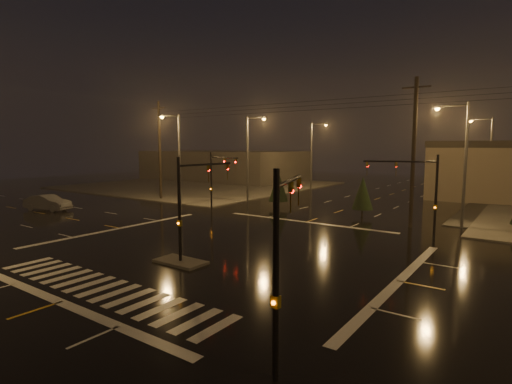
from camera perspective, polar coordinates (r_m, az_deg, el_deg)
ground at (r=26.19m, az=-4.37°, el=-8.02°), size 140.00×140.00×0.00m
sidewalk_nw at (r=68.02m, az=-7.76°, el=1.01°), size 36.00×36.00×0.12m
median_island at (r=23.34m, az=-10.73°, el=-9.75°), size 3.00×1.60×0.15m
crosswalk at (r=20.39m, az=-21.12°, el=-12.72°), size 15.00×2.60×0.01m
stop_bar_near at (r=19.43m, az=-26.17°, el=-13.93°), size 16.00×0.50×0.01m
stop_bar_far at (r=35.16m, az=7.16°, el=-4.27°), size 16.00×0.50×0.01m
commercial_block at (r=80.11m, az=-4.56°, el=3.84°), size 30.00×18.00×5.60m
signal_mast_median at (r=23.24m, az=-9.28°, el=-0.53°), size 0.25×4.59×6.00m
signal_mast_ne at (r=30.51m, az=22.40°, el=0.82°), size 4.84×1.86×6.00m
signal_mast_nw at (r=39.32m, az=-5.69°, el=2.46°), size 4.84×1.86×6.00m
signal_mast_se at (r=11.79m, az=3.72°, el=-7.58°), size 1.55×3.87×6.00m
streetlight_1 at (r=46.44m, az=-0.91°, el=5.60°), size 2.77×0.32×10.00m
streetlight_2 at (r=60.10m, az=8.16°, el=5.76°), size 2.77×0.32×10.00m
streetlight_3 at (r=35.86m, az=27.28°, el=4.59°), size 2.77×0.32×10.00m
streetlight_4 at (r=55.74m, az=30.18°, el=4.88°), size 2.77×0.32×10.00m
streetlight_5 at (r=44.48m, az=-11.20°, el=5.44°), size 0.32×2.77×10.00m
utility_pole_0 at (r=50.80m, az=-13.59°, el=5.87°), size 2.20×0.32×12.00m
utility_pole_1 at (r=34.49m, az=21.58°, el=5.35°), size 2.20×0.32×12.00m
conifer_3 at (r=42.90m, az=3.22°, el=0.86°), size 2.08×2.08×3.95m
conifer_4 at (r=38.61m, az=14.99°, el=-0.14°), size 1.95×1.95×3.75m
car_crossing at (r=46.31m, az=-27.62°, el=-1.34°), size 5.24×3.07×1.63m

